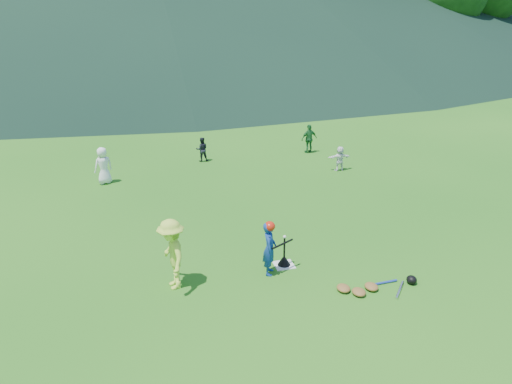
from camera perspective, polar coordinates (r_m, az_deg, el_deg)
ground at (r=11.74m, az=3.21°, el=-8.37°), size 120.00×120.00×0.00m
home_plate at (r=11.74m, az=3.22°, el=-8.33°), size 0.45×0.45×0.02m
baseball at (r=11.40m, az=3.29°, el=-5.14°), size 0.08×0.08×0.08m
batter_child at (r=11.13m, az=1.55°, el=-6.47°), size 0.43×0.53×1.25m
adult_coach at (r=10.69m, az=-9.59°, el=-7.04°), size 0.69×1.07×1.56m
fielder_a at (r=17.35m, az=-17.06°, el=2.90°), size 0.72×0.61×1.25m
fielder_b at (r=19.10m, az=-6.20°, el=4.86°), size 0.47×0.38×0.93m
fielder_c at (r=20.17m, az=6.10°, el=6.08°), size 0.71×0.38×1.16m
fielder_d at (r=18.18m, az=9.55°, el=3.80°), size 0.84×0.27×0.90m
batting_tee at (r=11.68m, az=3.23°, el=-7.82°), size 0.30×0.30×0.68m
batter_gear at (r=10.91m, az=1.70°, el=-4.10°), size 0.71×0.32×0.61m
equipment_pile at (r=11.08m, az=13.09°, el=-10.51°), size 1.80×0.78×0.19m
outfield_fence at (r=38.16m, az=-10.30°, el=13.15°), size 70.07×0.08×1.33m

